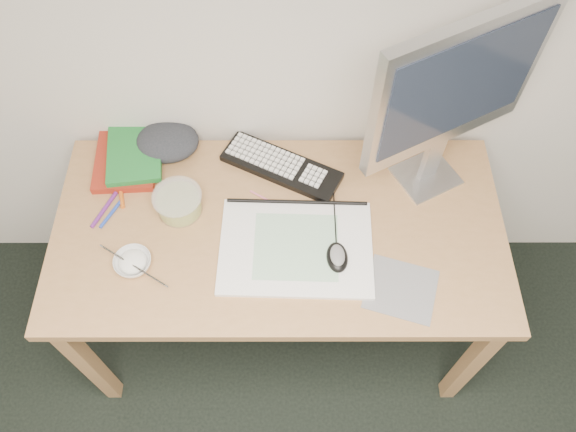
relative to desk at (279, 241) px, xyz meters
name	(u,v)px	position (x,y,z in m)	size (l,w,h in m)	color
desk	(279,241)	(0.00, 0.00, 0.00)	(1.40, 0.70, 0.75)	#B08050
mousepad	(401,289)	(0.36, -0.21, 0.08)	(0.20, 0.18, 0.00)	slate
sketchpad	(296,248)	(0.05, -0.07, 0.09)	(0.46, 0.33, 0.01)	silver
keyboard	(281,167)	(0.01, 0.23, 0.09)	(0.40, 0.13, 0.02)	black
monitor	(456,90)	(0.48, 0.20, 0.47)	(0.49, 0.28, 0.63)	silver
mouse	(337,255)	(0.17, -0.11, 0.11)	(0.06, 0.10, 0.03)	black
rice_bowl	(133,263)	(-0.43, -0.13, 0.10)	(0.11, 0.11, 0.03)	white
chopsticks	(134,266)	(-0.42, -0.15, 0.12)	(0.02, 0.02, 0.24)	silver
fruit_tub	(179,203)	(-0.31, 0.07, 0.12)	(0.15, 0.15, 0.07)	#F1E755
book_red	(126,158)	(-0.51, 0.26, 0.10)	(0.20, 0.27, 0.03)	maroon
book_green	(134,154)	(-0.48, 0.26, 0.12)	(0.17, 0.24, 0.02)	#1C722D
cloth_lump	(167,142)	(-0.37, 0.31, 0.12)	(0.18, 0.15, 0.07)	#282A30
pencil_pink	(272,202)	(-0.02, 0.09, 0.09)	(0.01, 0.01, 0.17)	#DC6E8A
pencil_tan	(267,223)	(-0.04, 0.02, 0.09)	(0.01, 0.01, 0.17)	tan
pencil_black	(326,223)	(0.15, 0.02, 0.09)	(0.01, 0.01, 0.18)	black
marker_blue	(111,213)	(-0.52, 0.05, 0.09)	(0.01, 0.01, 0.12)	#213FB4
marker_orange	(120,189)	(-0.51, 0.14, 0.09)	(0.01, 0.01, 0.14)	#D56119
marker_purple	(104,210)	(-0.55, 0.06, 0.09)	(0.01, 0.01, 0.14)	#65227C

